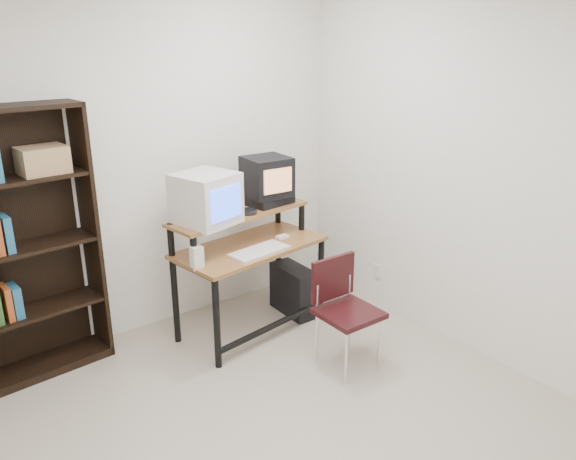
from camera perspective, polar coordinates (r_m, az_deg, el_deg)
back_wall at (r=4.42m, az=-17.19°, el=5.24°), size 4.00×0.01×2.60m
right_wall at (r=4.13m, az=21.37°, el=3.82°), size 0.01×4.00×2.60m
computer_desk at (r=4.46m, az=-4.03°, el=-2.05°), size 1.26×0.75×0.98m
crt_monitor at (r=4.19m, az=-8.32°, el=3.17°), size 0.49×0.49×0.38m
vcr at (r=4.64m, az=-1.95°, el=3.03°), size 0.39×0.30×0.08m
crt_tv at (r=4.59m, az=-2.16°, el=5.45°), size 0.36×0.36×0.32m
cd_spindle at (r=4.38m, az=-3.96°, el=1.80°), size 0.15×0.15×0.05m
keyboard at (r=4.28m, az=-2.92°, el=-2.25°), size 0.49×0.27×0.03m
mousepad at (r=4.58m, az=-0.27°, el=-0.96°), size 0.25×0.22×0.01m
mouse at (r=4.57m, az=-0.58°, el=-0.74°), size 0.10×0.06×0.03m
desk_speaker at (r=4.04m, az=-9.25°, el=-2.80°), size 0.08×0.08×0.17m
pc_tower at (r=4.89m, az=0.56°, el=-6.11°), size 0.21×0.46×0.42m
school_chair at (r=4.08m, az=5.58°, el=-7.27°), size 0.41×0.41×0.80m
bookshelf at (r=4.19m, az=-25.41°, el=-1.32°), size 0.97×0.39×1.89m
wall_outlet at (r=5.10m, az=9.01°, el=-4.12°), size 0.02×0.08×0.12m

